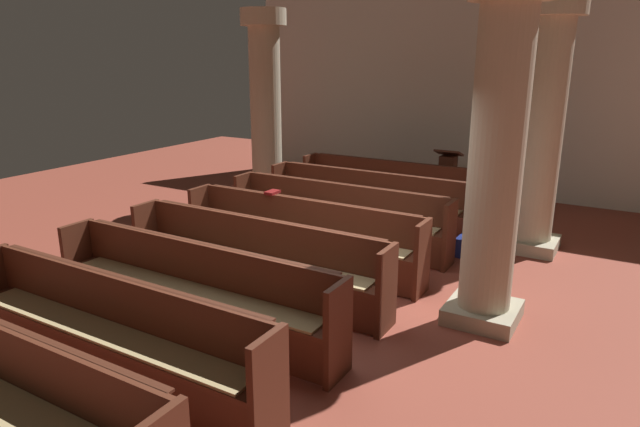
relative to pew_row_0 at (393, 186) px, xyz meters
name	(u,v)px	position (x,y,z in m)	size (l,w,h in m)	color
ground_plane	(321,295)	(0.69, -3.73, -0.49)	(19.20, 19.20, 0.00)	brown
back_wall	(474,81)	(0.69, 2.35, 1.76)	(10.00, 0.16, 4.50)	silver
pew_row_0	(393,186)	(0.00, 0.00, 0.00)	(3.50, 0.46, 0.92)	#562819
pew_row_1	(367,199)	(0.00, -1.04, 0.00)	(3.50, 0.46, 0.92)	#562819
pew_row_2	(337,214)	(0.00, -2.07, 0.00)	(3.50, 0.47, 0.92)	#562819
pew_row_3	(300,233)	(0.00, -3.11, 0.00)	(3.50, 0.46, 0.92)	#562819
pew_row_4	(253,257)	(0.00, -4.15, 0.00)	(3.50, 0.46, 0.92)	#562819
pew_row_5	(192,288)	(0.00, -5.18, 0.00)	(3.50, 0.47, 0.92)	#562819
pew_row_6	(108,330)	(0.00, -6.22, 0.00)	(3.50, 0.46, 0.92)	#562819
pillar_aisle_side	(543,123)	(2.53, -0.75, 1.36)	(0.84, 0.84, 3.58)	tan
pillar_far_side	(266,105)	(-2.48, -0.38, 1.36)	(0.84, 0.84, 3.58)	tan
pillar_aisle_rear	(497,151)	(2.53, -3.39, 1.36)	(0.79, 0.79, 3.58)	tan
lectern	(447,182)	(0.68, 1.02, -0.04)	(0.48, 0.45, 1.08)	#492215
hymn_book	(272,192)	(-0.57, -2.92, 0.45)	(0.14, 0.22, 0.04)	maroon
kneeler_box_navy	(472,248)	(1.89, -1.52, -0.36)	(0.42, 0.31, 0.28)	navy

